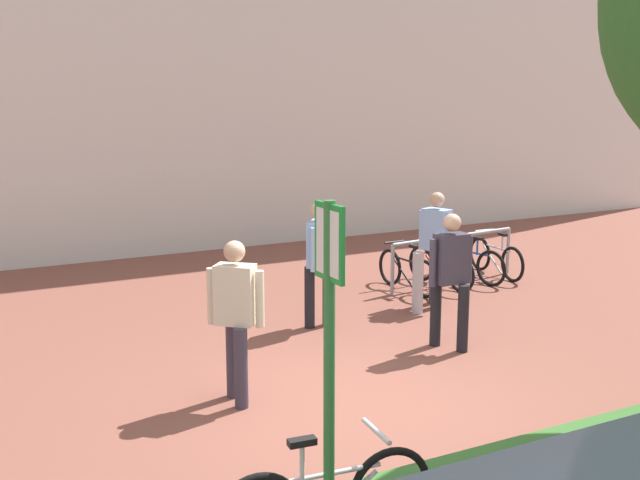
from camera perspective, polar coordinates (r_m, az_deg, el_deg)
ground_plane at (r=8.25m, az=3.22°, el=-12.08°), size 60.00×60.00×0.00m
parking_sign_post at (r=5.32m, az=0.68°, el=-6.46°), size 0.08×0.36×2.51m
bike_rack_cluster at (r=13.29m, az=9.67°, el=-1.67°), size 2.64×1.71×0.83m
bollard_steel at (r=11.47m, az=7.10°, el=-3.10°), size 0.16×0.16×0.90m
person_shirt_white at (r=11.78m, az=8.40°, el=-0.10°), size 0.36×0.58×1.72m
person_shirt_blue at (r=10.63m, az=-0.10°, el=-1.20°), size 0.45×0.48×1.72m
person_casual_tan at (r=8.12m, az=-6.13°, el=-5.16°), size 0.48×0.45×1.72m
person_suited_navy at (r=9.85m, az=9.44°, el=-2.34°), size 0.61×0.49×1.72m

